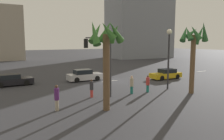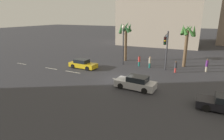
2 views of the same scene
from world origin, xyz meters
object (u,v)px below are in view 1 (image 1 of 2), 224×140
(traffic_signal, at_px, (100,54))
(pedestrian_1, at_px, (92,88))
(car_0, at_px, (166,74))
(pedestrian_2, at_px, (148,83))
(palm_tree_1, at_px, (106,45))
(car_1, at_px, (12,80))
(pedestrian_0, at_px, (132,84))
(pedestrian_3, at_px, (57,97))
(palm_tree_0, at_px, (194,43))
(building_0, at_px, (139,21))
(streetlamp, at_px, (169,48))
(car_2, at_px, (84,75))

(traffic_signal, relative_size, pedestrian_1, 3.46)
(car_0, relative_size, pedestrian_1, 2.72)
(pedestrian_2, xyz_separation_m, palm_tree_1, (6.41, 2.88, 3.87))
(car_1, bearing_deg, pedestrian_0, 132.16)
(pedestrian_3, relative_size, palm_tree_0, 0.28)
(building_0, bearing_deg, traffic_signal, 51.92)
(pedestrian_3, bearing_deg, traffic_signal, -149.45)
(pedestrian_1, bearing_deg, car_1, -60.31)
(car_0, xyz_separation_m, streetlamp, (4.54, 4.84, 3.75))
(pedestrian_1, bearing_deg, car_0, -163.45)
(pedestrian_2, height_order, pedestrian_3, pedestrian_3)
(car_2, xyz_separation_m, pedestrian_0, (-0.93, 8.97, 0.25))
(car_0, height_order, palm_tree_1, palm_tree_1)
(pedestrian_0, xyz_separation_m, pedestrian_3, (7.76, 1.49, 0.09))
(pedestrian_1, bearing_deg, streetlamp, 173.27)
(car_1, relative_size, palm_tree_0, 0.65)
(car_1, distance_m, building_0, 49.68)
(palm_tree_1, xyz_separation_m, building_0, (-35.14, -41.21, 6.37))
(traffic_signal, relative_size, pedestrian_2, 3.32)
(pedestrian_3, bearing_deg, building_0, -134.05)
(pedestrian_0, relative_size, pedestrian_1, 1.08)
(pedestrian_0, height_order, palm_tree_0, palm_tree_0)
(car_1, bearing_deg, palm_tree_0, 137.97)
(pedestrian_1, distance_m, building_0, 51.77)
(car_1, height_order, streetlamp, streetlamp)
(pedestrian_2, distance_m, palm_tree_0, 5.84)
(streetlamp, bearing_deg, palm_tree_1, 17.63)
(car_0, xyz_separation_m, pedestrian_0, (9.07, 4.61, 0.30))
(palm_tree_1, bearing_deg, car_2, -107.01)
(traffic_signal, xyz_separation_m, palm_tree_1, (2.11, 4.75, 0.93))
(pedestrian_3, bearing_deg, palm_tree_1, 152.00)
(pedestrian_1, distance_m, pedestrian_3, 4.49)
(car_2, relative_size, building_0, 0.20)
(car_2, bearing_deg, pedestrian_0, 95.94)
(traffic_signal, height_order, pedestrian_3, traffic_signal)
(streetlamp, xyz_separation_m, palm_tree_0, (-0.66, 2.56, 0.52))
(pedestrian_0, xyz_separation_m, palm_tree_0, (-5.19, 2.79, 3.97))
(pedestrian_2, bearing_deg, car_2, -73.69)
(pedestrian_2, distance_m, pedestrian_3, 9.61)
(car_0, distance_m, palm_tree_1, 16.29)
(traffic_signal, relative_size, palm_tree_1, 0.86)
(pedestrian_3, xyz_separation_m, building_0, (-38.27, -39.55, 10.12))
(palm_tree_1, bearing_deg, streetlamp, -162.37)
(car_0, relative_size, building_0, 0.20)
(car_1, xyz_separation_m, palm_tree_0, (-14.51, 13.08, 4.28))
(pedestrian_1, xyz_separation_m, palm_tree_1, (0.76, 3.91, 3.90))
(car_1, relative_size, pedestrian_0, 2.53)
(pedestrian_3, bearing_deg, streetlamp, -174.18)
(pedestrian_1, relative_size, palm_tree_0, 0.24)
(car_0, height_order, car_1, car_0)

